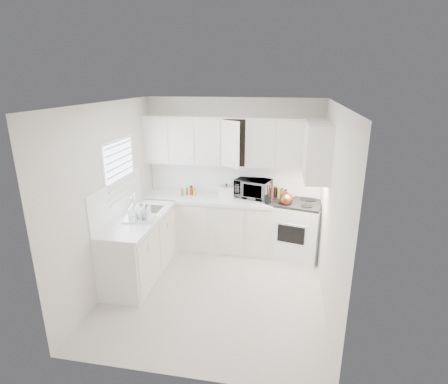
% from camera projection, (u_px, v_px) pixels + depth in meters
% --- Properties ---
extents(floor, '(3.20, 3.20, 0.00)m').
position_uv_depth(floor, '(215.00, 289.00, 5.09)').
color(floor, beige).
rests_on(floor, ground).
extents(ceiling, '(3.20, 3.20, 0.00)m').
position_uv_depth(ceiling, '(214.00, 104.00, 4.29)').
color(ceiling, white).
rests_on(ceiling, ground).
extents(wall_back, '(3.00, 0.00, 3.00)m').
position_uv_depth(wall_back, '(233.00, 174.00, 6.19)').
color(wall_back, silver).
rests_on(wall_back, ground).
extents(wall_front, '(3.00, 0.00, 3.00)m').
position_uv_depth(wall_front, '(178.00, 263.00, 3.19)').
color(wall_front, silver).
rests_on(wall_front, ground).
extents(wall_left, '(0.00, 3.20, 3.20)m').
position_uv_depth(wall_left, '(110.00, 198.00, 4.95)').
color(wall_left, silver).
rests_on(wall_left, ground).
extents(wall_right, '(0.00, 3.20, 3.20)m').
position_uv_depth(wall_right, '(331.00, 212.00, 4.44)').
color(wall_right, silver).
rests_on(wall_right, ground).
extents(window_blinds, '(0.06, 0.96, 1.06)m').
position_uv_depth(window_blinds, '(121.00, 174.00, 5.20)').
color(window_blinds, white).
rests_on(window_blinds, wall_left).
extents(lower_cabinets_back, '(2.22, 0.60, 0.90)m').
position_uv_depth(lower_cabinets_back, '(208.00, 224.00, 6.24)').
color(lower_cabinets_back, silver).
rests_on(lower_cabinets_back, floor).
extents(lower_cabinets_left, '(0.60, 1.60, 0.90)m').
position_uv_depth(lower_cabinets_left, '(140.00, 248.00, 5.34)').
color(lower_cabinets_left, silver).
rests_on(lower_cabinets_left, floor).
extents(countertop_back, '(2.24, 0.64, 0.05)m').
position_uv_depth(countertop_back, '(208.00, 198.00, 6.08)').
color(countertop_back, white).
rests_on(countertop_back, lower_cabinets_back).
extents(countertop_left, '(0.64, 1.62, 0.05)m').
position_uv_depth(countertop_left, '(138.00, 219.00, 5.20)').
color(countertop_left, white).
rests_on(countertop_left, lower_cabinets_left).
extents(backsplash_back, '(2.98, 0.02, 0.55)m').
position_uv_depth(backsplash_back, '(233.00, 178.00, 6.20)').
color(backsplash_back, white).
rests_on(backsplash_back, wall_back).
extents(backsplash_left, '(0.02, 1.60, 0.55)m').
position_uv_depth(backsplash_left, '(117.00, 198.00, 5.16)').
color(backsplash_left, white).
rests_on(backsplash_left, wall_left).
extents(upper_cabinets_back, '(3.00, 0.33, 0.80)m').
position_uv_depth(upper_cabinets_back, '(232.00, 165.00, 5.97)').
color(upper_cabinets_back, silver).
rests_on(upper_cabinets_back, wall_back).
extents(upper_cabinets_right, '(0.33, 0.90, 0.80)m').
position_uv_depth(upper_cabinets_right, '(315.00, 178.00, 5.17)').
color(upper_cabinets_right, silver).
rests_on(upper_cabinets_right, wall_right).
extents(sink, '(0.42, 0.38, 0.30)m').
position_uv_depth(sink, '(147.00, 202.00, 5.48)').
color(sink, gray).
rests_on(sink, countertop_left).
extents(stove, '(0.93, 0.83, 1.24)m').
position_uv_depth(stove, '(296.00, 221.00, 5.91)').
color(stove, white).
rests_on(stove, floor).
extents(tea_kettle, '(0.31, 0.27, 0.25)m').
position_uv_depth(tea_kettle, '(286.00, 198.00, 5.65)').
color(tea_kettle, maroon).
rests_on(tea_kettle, stove).
extents(frying_pan, '(0.38, 0.53, 0.04)m').
position_uv_depth(frying_pan, '(308.00, 199.00, 5.92)').
color(frying_pan, black).
rests_on(frying_pan, stove).
extents(microwave, '(0.63, 0.46, 0.38)m').
position_uv_depth(microwave, '(253.00, 186.00, 6.02)').
color(microwave, gray).
rests_on(microwave, countertop_back).
extents(rice_cooker, '(0.27, 0.27, 0.25)m').
position_uv_depth(rice_cooker, '(226.00, 191.00, 5.98)').
color(rice_cooker, white).
rests_on(rice_cooker, countertop_back).
extents(paper_towel, '(0.12, 0.12, 0.27)m').
position_uv_depth(paper_towel, '(233.00, 187.00, 6.18)').
color(paper_towel, white).
rests_on(paper_towel, countertop_back).
extents(utensil_crock, '(0.13, 0.13, 0.33)m').
position_uv_depth(utensil_crock, '(268.00, 194.00, 5.69)').
color(utensil_crock, black).
rests_on(utensil_crock, countertop_back).
extents(dish_rack, '(0.48, 0.40, 0.23)m').
position_uv_depth(dish_rack, '(139.00, 212.00, 5.06)').
color(dish_rack, white).
rests_on(dish_rack, countertop_left).
extents(spice_left_0, '(0.06, 0.06, 0.13)m').
position_uv_depth(spice_left_0, '(184.00, 190.00, 6.25)').
color(spice_left_0, olive).
rests_on(spice_left_0, countertop_back).
extents(spice_left_1, '(0.06, 0.06, 0.13)m').
position_uv_depth(spice_left_1, '(187.00, 191.00, 6.16)').
color(spice_left_1, '#357025').
rests_on(spice_left_1, countertop_back).
extents(spice_left_2, '(0.06, 0.06, 0.13)m').
position_uv_depth(spice_left_2, '(192.00, 190.00, 6.23)').
color(spice_left_2, red).
rests_on(spice_left_2, countertop_back).
extents(spice_left_3, '(0.06, 0.06, 0.13)m').
position_uv_depth(spice_left_3, '(195.00, 192.00, 6.13)').
color(spice_left_3, '#BACA2F').
rests_on(spice_left_3, countertop_back).
extents(sauce_right_0, '(0.06, 0.06, 0.19)m').
position_uv_depth(sauce_right_0, '(265.00, 192.00, 6.04)').
color(sauce_right_0, red).
rests_on(sauce_right_0, countertop_back).
extents(sauce_right_1, '(0.06, 0.06, 0.19)m').
position_uv_depth(sauce_right_1, '(268.00, 193.00, 5.97)').
color(sauce_right_1, '#BACA2F').
rests_on(sauce_right_1, countertop_back).
extents(sauce_right_2, '(0.06, 0.06, 0.19)m').
position_uv_depth(sauce_right_2, '(272.00, 192.00, 6.02)').
color(sauce_right_2, brown).
rests_on(sauce_right_2, countertop_back).
extents(sauce_right_3, '(0.06, 0.06, 0.19)m').
position_uv_depth(sauce_right_3, '(275.00, 193.00, 5.95)').
color(sauce_right_3, black).
rests_on(sauce_right_3, countertop_back).
extents(sauce_right_4, '(0.06, 0.06, 0.19)m').
position_uv_depth(sauce_right_4, '(278.00, 193.00, 6.00)').
color(sauce_right_4, olive).
rests_on(sauce_right_4, countertop_back).
extents(sauce_right_5, '(0.06, 0.06, 0.19)m').
position_uv_depth(sauce_right_5, '(282.00, 194.00, 5.94)').
color(sauce_right_5, '#357025').
rests_on(sauce_right_5, countertop_back).
extents(sauce_right_6, '(0.06, 0.06, 0.19)m').
position_uv_depth(sauce_right_6, '(285.00, 193.00, 5.98)').
color(sauce_right_6, red).
rests_on(sauce_right_6, countertop_back).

